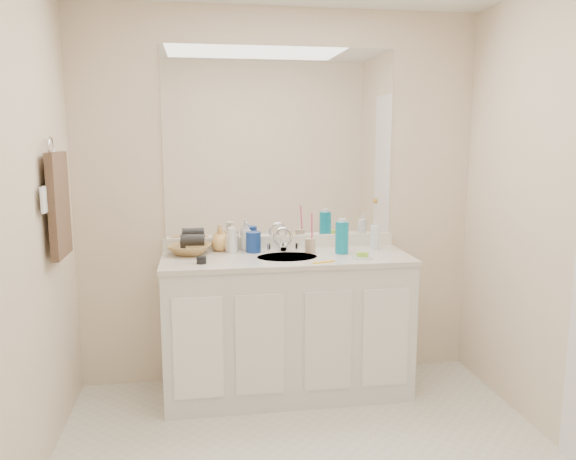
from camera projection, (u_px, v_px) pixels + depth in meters
The scene contains 26 objects.
wall_back at pixel (280, 199), 3.66m from camera, with size 2.60×0.02×2.40m, color beige.
wall_front at pixel (467, 342), 1.12m from camera, with size 2.60×0.02×2.40m, color beige.
vanity_cabinet at pixel (287, 327), 3.52m from camera, with size 1.50×0.55×0.85m, color silver.
countertop at pixel (287, 258), 3.44m from camera, with size 1.52×0.57×0.03m, color silver.
backsplash at pixel (281, 242), 3.69m from camera, with size 1.52×0.03×0.08m, color white.
sink_basin at pixel (287, 259), 3.42m from camera, with size 0.37×0.37×0.02m, color silver.
faucet at pixel (283, 242), 3.59m from camera, with size 0.02×0.02×0.11m, color silver.
mirror at pixel (280, 143), 3.59m from camera, with size 1.48×0.01×1.20m, color white.
blue_mug at pixel (253, 242), 3.54m from camera, with size 0.09×0.09×0.13m, color navy.
tan_cup at pixel (310, 245), 3.54m from camera, with size 0.07×0.07×0.09m, color #C5AB8B.
toothbrush at pixel (312, 229), 3.52m from camera, with size 0.01×0.01×0.21m, color #E83D7B.
mouthwash_bottle at pixel (342, 238), 3.51m from camera, with size 0.08×0.08×0.20m, color #0D84A2.
clear_pump_bottle at pixel (375, 237), 3.64m from camera, with size 0.06×0.06×0.15m, color white.
soap_dish at pixel (362, 257), 3.37m from camera, with size 0.11×0.08×0.01m, color white.
green_soap at pixel (363, 255), 3.37m from camera, with size 0.07×0.05×0.02m, color #91D133.
orange_comb at pixel (324, 262), 3.26m from camera, with size 0.13×0.03×0.01m, color yellow.
dark_jar at pixel (201, 260), 3.23m from camera, with size 0.06×0.06×0.04m, color black.
extra_white_bottle at pixel (232, 241), 3.51m from camera, with size 0.05×0.05×0.16m, color white.
soap_bottle_white at pixel (246, 236), 3.59m from camera, with size 0.07×0.07×0.18m, color silver.
soap_bottle_cream at pixel (232, 239), 3.57m from camera, with size 0.07×0.08×0.16m, color beige.
soap_bottle_yellow at pixel (220, 239), 3.59m from camera, with size 0.12×0.12×0.15m, color #E8AE5A.
wicker_basket at pixel (190, 249), 3.48m from camera, with size 0.26×0.26×0.06m, color olive.
hair_dryer at pixel (193, 240), 3.47m from camera, with size 0.07×0.07×0.15m, color black.
towel_ring at pixel (51, 147), 2.89m from camera, with size 0.11×0.11×0.01m, color silver.
hand_towel at pixel (59, 205), 2.94m from camera, with size 0.04×0.32×0.55m, color #36271D.
switch_plate at pixel (44, 200), 2.74m from camera, with size 0.01×0.09×0.13m, color white.
Camera 1 is at (-0.52, -2.30, 1.61)m, focal length 35.00 mm.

